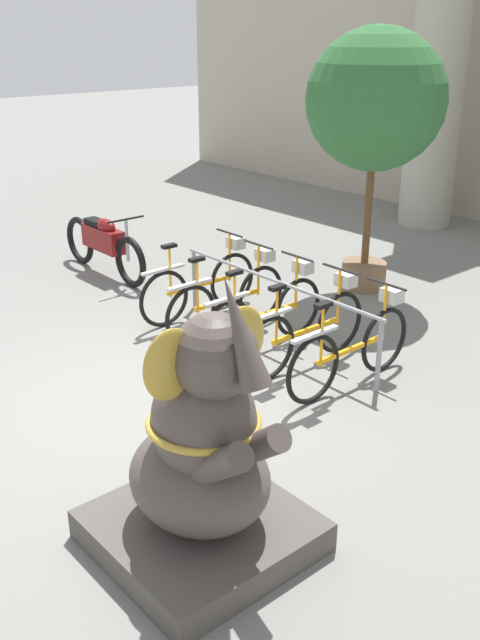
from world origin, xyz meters
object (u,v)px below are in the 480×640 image
at_px(elephant_statue, 204,461).
at_px(bicycle_3, 308,329).
at_px(bicycle_2, 267,313).
at_px(bicycle_0, 202,284).
at_px(bicycle_1, 229,298).
at_px(motorcycle, 104,243).
at_px(potted_tree, 376,104).
at_px(bicycle_4, 353,347).

bearing_deg(elephant_statue, bicycle_3, 121.08).
distance_m(bicycle_2, bicycle_3, 0.61).
xyz_separation_m(bicycle_0, bicycle_2, (1.22, -0.04, 0.00)).
height_order(bicycle_0, bicycle_1, same).
bearing_deg(bicycle_2, motorcycle, -178.86).
relative_size(bicycle_0, bicycle_1, 1.00).
relative_size(bicycle_2, potted_tree, 0.52).
height_order(bicycle_2, bicycle_3, same).
bearing_deg(elephant_statue, bicycle_2, 130.32).
bearing_deg(motorcycle, potted_tree, 40.92).
bearing_deg(elephant_statue, bicycle_4, 110.12).
height_order(bicycle_3, bicycle_4, same).
bearing_deg(bicycle_1, potted_tree, 89.16).
relative_size(bicycle_2, bicycle_3, 1.00).
xyz_separation_m(bicycle_2, motorcycle, (-3.33, -0.07, 0.06)).
distance_m(bicycle_2, elephant_statue, 3.35).
xyz_separation_m(bicycle_3, bicycle_4, (0.61, 0.00, 0.00)).
distance_m(bicycle_2, bicycle_4, 1.22).
distance_m(bicycle_0, bicycle_1, 0.61).
bearing_deg(bicycle_1, elephant_statue, -42.35).
relative_size(bicycle_0, motorcycle, 0.83).
xyz_separation_m(bicycle_1, motorcycle, (-2.72, -0.04, 0.06)).
relative_size(bicycle_1, motorcycle, 0.83).
height_order(bicycle_4, elephant_statue, elephant_statue).
xyz_separation_m(bicycle_2, potted_tree, (-0.57, 2.32, 2.00)).
height_order(motorcycle, potted_tree, potted_tree).
relative_size(bicycle_0, potted_tree, 0.52).
bearing_deg(bicycle_0, motorcycle, -177.00).
bearing_deg(bicycle_4, potted_tree, 128.01).
bearing_deg(motorcycle, bicycle_0, 3.00).
distance_m(bicycle_1, bicycle_3, 1.22).
height_order(bicycle_3, potted_tree, potted_tree).
bearing_deg(motorcycle, bicycle_4, 1.21).
bearing_deg(bicycle_2, bicycle_4, 1.39).
distance_m(bicycle_3, potted_tree, 3.26).
distance_m(bicycle_0, elephant_statue, 4.26).
height_order(bicycle_2, bicycle_4, same).
bearing_deg(bicycle_3, bicycle_2, -177.25).
distance_m(motorcycle, potted_tree, 4.13).
height_order(bicycle_2, potted_tree, potted_tree).
height_order(bicycle_4, potted_tree, potted_tree).
height_order(bicycle_0, bicycle_4, same).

